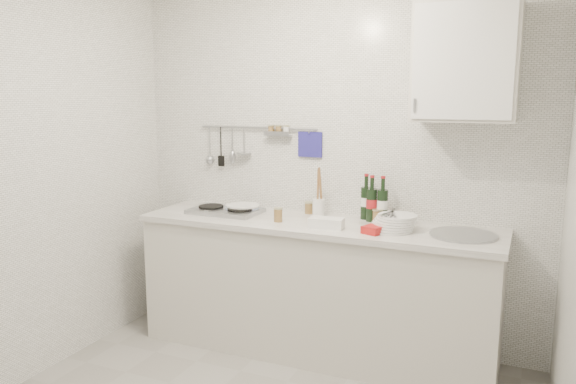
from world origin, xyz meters
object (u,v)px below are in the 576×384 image
at_px(plate_stack_sink, 393,223).
at_px(utensil_crock, 319,205).
at_px(wine_bottles, 373,198).
at_px(wall_cabinet, 466,63).
at_px(plate_stack_hob, 241,208).

xyz_separation_m(plate_stack_sink, utensil_crock, (-0.57, 0.18, 0.03)).
bearing_deg(utensil_crock, wine_bottles, 6.00).
relative_size(plate_stack_sink, wine_bottles, 0.98).
height_order(plate_stack_sink, utensil_crock, utensil_crock).
bearing_deg(utensil_crock, wall_cabinet, -1.24).
bearing_deg(plate_stack_hob, wall_cabinet, 1.85).
bearing_deg(plate_stack_sink, wall_cabinet, 22.97).
height_order(wine_bottles, utensil_crock, utensil_crock).
xyz_separation_m(wall_cabinet, utensil_crock, (-0.94, 0.02, -0.95)).
xyz_separation_m(plate_stack_hob, wine_bottles, (0.95, 0.11, 0.13)).
distance_m(plate_stack_sink, wine_bottles, 0.31).
distance_m(wall_cabinet, wine_bottles, 1.04).
distance_m(plate_stack_hob, wine_bottles, 0.97).
xyz_separation_m(wall_cabinet, plate_stack_hob, (-1.51, -0.05, -1.00)).
bearing_deg(wall_cabinet, wine_bottles, 173.89).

